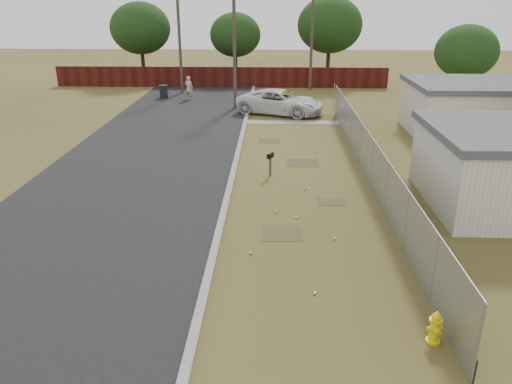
{
  "coord_description": "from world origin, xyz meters",
  "views": [
    {
      "loc": [
        -1.15,
        -20.52,
        7.64
      ],
      "look_at": [
        -1.75,
        -3.82,
        1.1
      ],
      "focal_mm": 35.0,
      "sensor_mm": 36.0,
      "label": 1
    }
  ],
  "objects_px": {
    "mailbox": "(270,158)",
    "trash_bin": "(164,91)",
    "pickup_truck": "(280,102)",
    "fire_hydrant": "(435,328)",
    "pedestrian": "(189,88)"
  },
  "relations": [
    {
      "from": "mailbox",
      "to": "trash_bin",
      "type": "xyz_separation_m",
      "value": [
        -8.81,
        18.61,
        -0.34
      ]
    },
    {
      "from": "mailbox",
      "to": "pickup_truck",
      "type": "distance_m",
      "value": 13.0
    },
    {
      "from": "mailbox",
      "to": "fire_hydrant",
      "type": "bearing_deg",
      "value": -71.24
    },
    {
      "from": "trash_bin",
      "to": "pickup_truck",
      "type": "bearing_deg",
      "value": -30.89
    },
    {
      "from": "mailbox",
      "to": "pickup_truck",
      "type": "xyz_separation_m",
      "value": [
        0.58,
        12.99,
        -0.03
      ]
    },
    {
      "from": "fire_hydrant",
      "to": "trash_bin",
      "type": "distance_m",
      "value": 32.92
    },
    {
      "from": "mailbox",
      "to": "pedestrian",
      "type": "bearing_deg",
      "value": 110.28
    },
    {
      "from": "pickup_truck",
      "to": "fire_hydrant",
      "type": "bearing_deg",
      "value": -150.87
    },
    {
      "from": "fire_hydrant",
      "to": "pickup_truck",
      "type": "xyz_separation_m",
      "value": [
        -3.4,
        24.72,
        0.44
      ]
    },
    {
      "from": "mailbox",
      "to": "trash_bin",
      "type": "distance_m",
      "value": 20.59
    },
    {
      "from": "fire_hydrant",
      "to": "pedestrian",
      "type": "relative_size",
      "value": 0.45
    },
    {
      "from": "fire_hydrant",
      "to": "pickup_truck",
      "type": "distance_m",
      "value": 24.96
    },
    {
      "from": "mailbox",
      "to": "pedestrian",
      "type": "distance_m",
      "value": 19.11
    },
    {
      "from": "pickup_truck",
      "to": "mailbox",
      "type": "bearing_deg",
      "value": -161.26
    },
    {
      "from": "fire_hydrant",
      "to": "mailbox",
      "type": "xyz_separation_m",
      "value": [
        -3.98,
        11.73,
        0.47
      ]
    }
  ]
}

